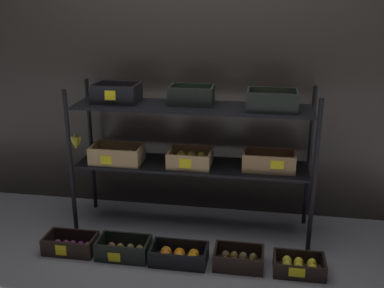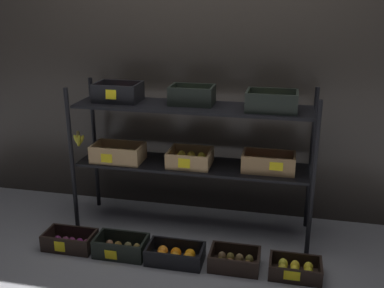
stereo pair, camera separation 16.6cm
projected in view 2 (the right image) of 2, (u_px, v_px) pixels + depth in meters
The scene contains 8 objects.
ground_plane at pixel (192, 227), 3.48m from camera, with size 10.00×10.00×0.00m, color gray.
storefront_wall at pixel (203, 78), 3.51m from camera, with size 4.11×0.12×2.16m, color #2D2823.
display_rack at pixel (191, 135), 3.24m from camera, with size 1.82×0.43×1.09m.
crate_ground_plum at pixel (70, 242), 3.19m from camera, with size 0.35×0.21×0.12m.
crate_ground_kiwi at pixel (121, 248), 3.10m from camera, with size 0.35×0.21×0.13m.
crate_ground_orange at pixel (175, 255), 3.02m from camera, with size 0.38×0.22×0.11m.
crate_ground_right_kiwi at pixel (235, 261), 2.96m from camera, with size 0.33×0.22×0.12m.
crate_ground_lemon at pixel (295, 269), 2.87m from camera, with size 0.33×0.22×0.10m.
Camera 2 is at (0.66, -3.03, 1.71)m, focal length 42.25 mm.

